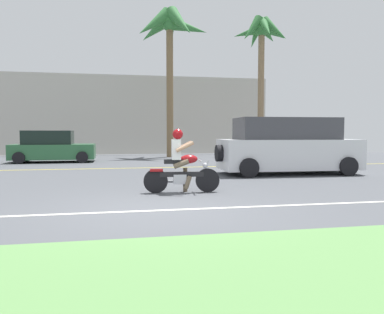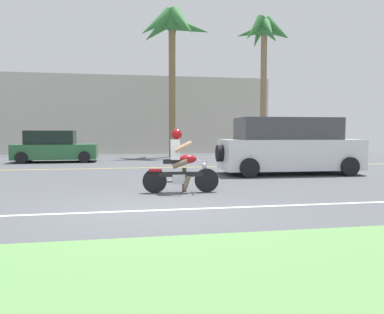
{
  "view_description": "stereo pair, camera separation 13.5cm",
  "coord_description": "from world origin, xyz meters",
  "px_view_note": "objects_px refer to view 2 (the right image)",
  "views": [
    {
      "loc": [
        -0.76,
        -7.27,
        1.45
      ],
      "look_at": [
        1.44,
        3.86,
        0.74
      ],
      "focal_mm": 36.04,
      "sensor_mm": 36.0,
      "label": 1
    },
    {
      "loc": [
        -0.63,
        -7.29,
        1.45
      ],
      "look_at": [
        1.44,
        3.86,
        0.74
      ],
      "focal_mm": 36.04,
      "sensor_mm": 36.0,
      "label": 2
    }
  ],
  "objects_px": {
    "motorcyclist": "(180,166)",
    "parked_car_1": "(54,147)",
    "palm_tree_1": "(265,40)",
    "suv_nearby": "(288,147)",
    "palm_tree_0": "(172,34)"
  },
  "relations": [
    {
      "from": "motorcyclist",
      "to": "suv_nearby",
      "type": "height_order",
      "value": "suv_nearby"
    },
    {
      "from": "motorcyclist",
      "to": "palm_tree_0",
      "type": "distance_m",
      "value": 15.31
    },
    {
      "from": "palm_tree_0",
      "to": "palm_tree_1",
      "type": "bearing_deg",
      "value": -1.5
    },
    {
      "from": "motorcyclist",
      "to": "palm_tree_0",
      "type": "relative_size",
      "value": 0.21
    },
    {
      "from": "palm_tree_0",
      "to": "palm_tree_1",
      "type": "height_order",
      "value": "palm_tree_0"
    },
    {
      "from": "palm_tree_0",
      "to": "palm_tree_1",
      "type": "xyz_separation_m",
      "value": [
        5.71,
        -0.15,
        -0.13
      ]
    },
    {
      "from": "palm_tree_1",
      "to": "suv_nearby",
      "type": "bearing_deg",
      "value": -106.34
    },
    {
      "from": "palm_tree_0",
      "to": "motorcyclist",
      "type": "bearing_deg",
      "value": -96.81
    },
    {
      "from": "motorcyclist",
      "to": "parked_car_1",
      "type": "bearing_deg",
      "value": 113.21
    },
    {
      "from": "parked_car_1",
      "to": "palm_tree_0",
      "type": "bearing_deg",
      "value": 24.89
    },
    {
      "from": "motorcyclist",
      "to": "parked_car_1",
      "type": "distance_m",
      "value": 11.76
    },
    {
      "from": "parked_car_1",
      "to": "palm_tree_0",
      "type": "xyz_separation_m",
      "value": [
        6.27,
        2.91,
        6.53
      ]
    },
    {
      "from": "suv_nearby",
      "to": "palm_tree_0",
      "type": "bearing_deg",
      "value": 105.08
    },
    {
      "from": "palm_tree_1",
      "to": "palm_tree_0",
      "type": "bearing_deg",
      "value": 178.5
    },
    {
      "from": "motorcyclist",
      "to": "suv_nearby",
      "type": "xyz_separation_m",
      "value": [
        4.39,
        3.5,
        0.3
      ]
    }
  ]
}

